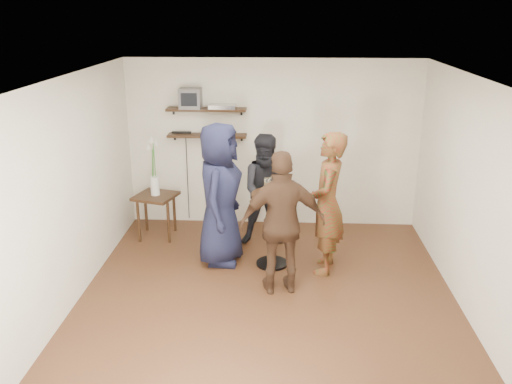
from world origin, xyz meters
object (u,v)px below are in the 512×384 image
Objects in this scene: person_navy at (220,194)px; dvd_deck at (222,106)px; crt_monitor at (191,98)px; person_plaid at (327,204)px; radio at (212,131)px; side_table at (156,202)px; drinks_table at (273,219)px; person_dark at (268,190)px; person_brown at (283,224)px.

dvd_deck is at bearing 11.26° from person_navy.
person_plaid is at bearing -37.63° from crt_monitor.
radio reaches higher than side_table.
dvd_deck reaches higher than drinks_table.
radio is at bearing -123.41° from person_plaid.
person_brown reaches higher than person_dark.
person_plaid is at bearing -42.34° from radio.
side_table is at bearing 153.62° from drinks_table.
drinks_table is (0.97, -1.41, -0.86)m from radio.
radio is at bearing 134.55° from person_dark.
drinks_table is 0.53× the size of person_navy.
person_plaid reaches higher than side_table.
person_plaid reaches higher than radio.
drinks_table is (0.79, -1.41, -1.24)m from dvd_deck.
person_plaid reaches higher than person_brown.
side_table is (-0.49, -0.54, -1.46)m from crt_monitor.
person_brown is at bearing -56.36° from crt_monitor.
person_plaid is at bearing -8.93° from drinks_table.
person_brown is (0.21, -1.40, 0.06)m from person_dark.
crt_monitor is at bearing 30.54° from person_navy.
person_navy is (-1.40, 0.20, 0.03)m from person_plaid.
dvd_deck reaches higher than person_brown.
radio is 0.11× the size of person_navy.
side_table is at bearing -102.84° from person_plaid.
dvd_deck is 1.74m from side_table.
dvd_deck is 2.51m from person_brown.
person_navy is at bearing -36.54° from side_table.
drinks_table is at bearing -60.56° from dvd_deck.
person_plaid is 1.05× the size of person_brown.
person_brown is (1.89, -1.57, 0.33)m from side_table.
person_navy is at bearing -53.95° from person_brown.
person_navy is (0.57, -1.32, -1.06)m from crt_monitor.
person_plaid is (0.70, -0.11, 0.28)m from drinks_table.
person_brown reaches higher than side_table.
side_table is (-0.79, -0.54, -0.96)m from radio.
side_table is (-0.96, -0.54, -1.34)m from dvd_deck.
person_navy is 1.15m from person_brown.
dvd_deck reaches higher than person_navy.
person_navy is at bearing -89.16° from person_plaid.
radio is at bearing -73.10° from person_brown.
side_table is at bearing -132.39° from crt_monitor.
radio is (-0.17, 0.00, -0.38)m from dvd_deck.
person_navy reaches higher than person_plaid.
dvd_deck reaches higher than person_plaid.
dvd_deck is 0.24× the size of person_dark.
crt_monitor is at bearing 180.00° from dvd_deck.
person_plaid is at bearing -21.78° from side_table.
dvd_deck is 1.62m from person_navy.
drinks_table is (1.76, -0.87, 0.10)m from side_table.
crt_monitor is 1.78m from person_navy.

